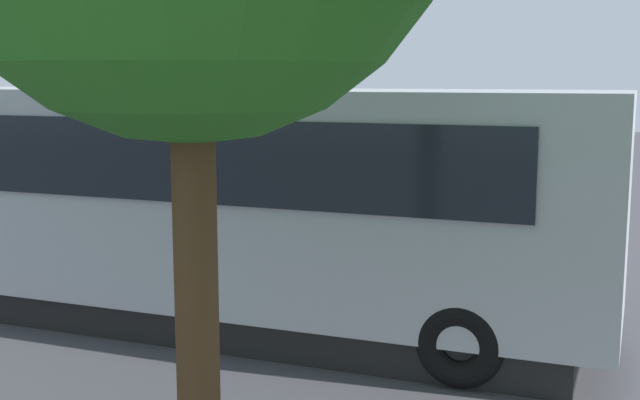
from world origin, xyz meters
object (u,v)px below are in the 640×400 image
(spectator_far_left, at_px, (343,221))
(stunt_motorcycle, at_px, (330,204))
(tour_bus, at_px, (202,206))
(traffic_cone, at_px, (457,228))
(parked_motorcycle_silver, at_px, (449,275))
(spectator_left, at_px, (295,222))
(parked_motorcycle_dark, at_px, (118,242))
(spectator_right, at_px, (199,210))
(spectator_centre, at_px, (246,213))

(spectator_far_left, height_order, stunt_motorcycle, spectator_far_left)
(tour_bus, height_order, traffic_cone, tour_bus)
(parked_motorcycle_silver, bearing_deg, traffic_cone, -75.21)
(spectator_far_left, height_order, parked_motorcycle_silver, spectator_far_left)
(parked_motorcycle_silver, bearing_deg, spectator_left, -5.35)
(spectator_left, relative_size, parked_motorcycle_dark, 0.85)
(tour_bus, xyz_separation_m, stunt_motorcycle, (1.27, -6.91, -1.03))
(tour_bus, relative_size, spectator_left, 6.42)
(parked_motorcycle_dark, xyz_separation_m, stunt_motorcycle, (-1.95, -4.85, 0.13))
(spectator_left, height_order, spectator_right, spectator_right)
(spectator_far_left, distance_m, parked_motorcycle_silver, 2.09)
(spectator_left, distance_m, spectator_centre, 1.09)
(spectator_left, xyz_separation_m, spectator_right, (2.01, -0.14, 0.05))
(spectator_right, bearing_deg, spectator_left, 175.97)
(spectator_right, height_order, traffic_cone, spectator_right)
(parked_motorcycle_silver, xyz_separation_m, parked_motorcycle_dark, (6.10, 0.16, 0.00))
(spectator_far_left, bearing_deg, parked_motorcycle_silver, 166.10)
(tour_bus, bearing_deg, spectator_left, -93.76)
(spectator_far_left, height_order, parked_motorcycle_dark, spectator_far_left)
(tour_bus, bearing_deg, spectator_centre, -71.34)
(spectator_far_left, bearing_deg, spectator_right, 1.79)
(stunt_motorcycle, bearing_deg, spectator_left, 107.92)
(spectator_right, distance_m, parked_motorcycle_dark, 1.60)
(tour_bus, height_order, spectator_far_left, tour_bus)
(spectator_right, xyz_separation_m, parked_motorcycle_silver, (-4.72, 0.40, -0.60))
(stunt_motorcycle, bearing_deg, parked_motorcycle_dark, 68.09)
(spectator_right, distance_m, traffic_cone, 5.56)
(spectator_far_left, xyz_separation_m, parked_motorcycle_silver, (-1.95, 0.48, -0.58))
(spectator_far_left, bearing_deg, tour_bus, 71.05)
(spectator_left, xyz_separation_m, stunt_motorcycle, (1.43, -4.43, -0.42))
(spectator_far_left, height_order, spectator_left, spectator_far_left)
(spectator_centre, xyz_separation_m, spectator_right, (0.93, 0.06, 0.01))
(traffic_cone, bearing_deg, spectator_centre, 58.62)
(parked_motorcycle_silver, distance_m, stunt_motorcycle, 6.26)
(spectator_centre, distance_m, parked_motorcycle_dark, 2.47)
(parked_motorcycle_dark, relative_size, traffic_cone, 3.26)
(spectator_far_left, xyz_separation_m, traffic_cone, (-0.72, -4.17, -0.76))
(tour_bus, distance_m, spectator_far_left, 2.92)
(parked_motorcycle_dark, bearing_deg, tour_bus, 147.32)
(parked_motorcycle_dark, relative_size, stunt_motorcycle, 1.01)
(parked_motorcycle_silver, bearing_deg, spectator_centre, -6.93)
(parked_motorcycle_silver, relative_size, stunt_motorcycle, 1.00)
(spectator_right, bearing_deg, traffic_cone, -129.35)
(parked_motorcycle_silver, relative_size, traffic_cone, 3.21)
(spectator_far_left, relative_size, parked_motorcycle_silver, 0.88)
(spectator_left, height_order, parked_motorcycle_dark, spectator_left)
(parked_motorcycle_silver, relative_size, parked_motorcycle_dark, 0.98)
(tour_bus, distance_m, parked_motorcycle_silver, 3.82)
(tour_bus, bearing_deg, spectator_far_left, -108.95)
(tour_bus, bearing_deg, parked_motorcycle_dark, -32.68)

